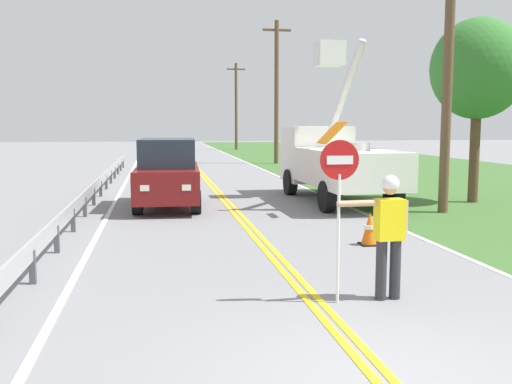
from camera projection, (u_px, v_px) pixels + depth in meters
name	position (u px, v px, depth m)	size (l,w,h in m)	color
grass_verge_right	(457.00, 179.00, 27.18)	(16.00, 110.00, 0.01)	#3D662D
centerline_yellow_left	(207.00, 183.00, 25.24)	(0.11, 110.00, 0.01)	yellow
centerline_yellow_right	(211.00, 183.00, 25.27)	(0.11, 110.00, 0.01)	yellow
edge_line_right	(290.00, 181.00, 25.85)	(0.12, 110.00, 0.01)	silver
edge_line_left	(125.00, 184.00, 24.66)	(0.12, 110.00, 0.01)	silver
flagger_worker	(389.00, 229.00, 8.40)	(1.09, 0.26, 1.83)	#2D2D33
stop_sign_paddle	(339.00, 184.00, 8.15)	(0.56, 0.04, 2.33)	silver
utility_bucket_truck	(333.00, 158.00, 19.38)	(2.67, 6.86, 5.29)	white
oncoming_suv_nearest	(168.00, 173.00, 17.76)	(2.08, 4.68, 2.10)	maroon
utility_pole_near	(449.00, 52.00, 16.30)	(1.80, 0.28, 8.71)	brown
utility_pole_mid	(277.00, 90.00, 36.95)	(1.80, 0.28, 9.00)	brown
utility_pole_far	(236.00, 105.00, 57.25)	(1.80, 0.28, 8.44)	brown
traffic_cone_lead	(370.00, 229.00, 12.29)	(0.40, 0.40, 0.70)	orange
guardrail_left_shoulder	(97.00, 185.00, 19.34)	(0.10, 32.00, 0.71)	#9EA0A3
roadside_tree_verge	(478.00, 69.00, 18.52)	(3.00, 3.00, 5.90)	brown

